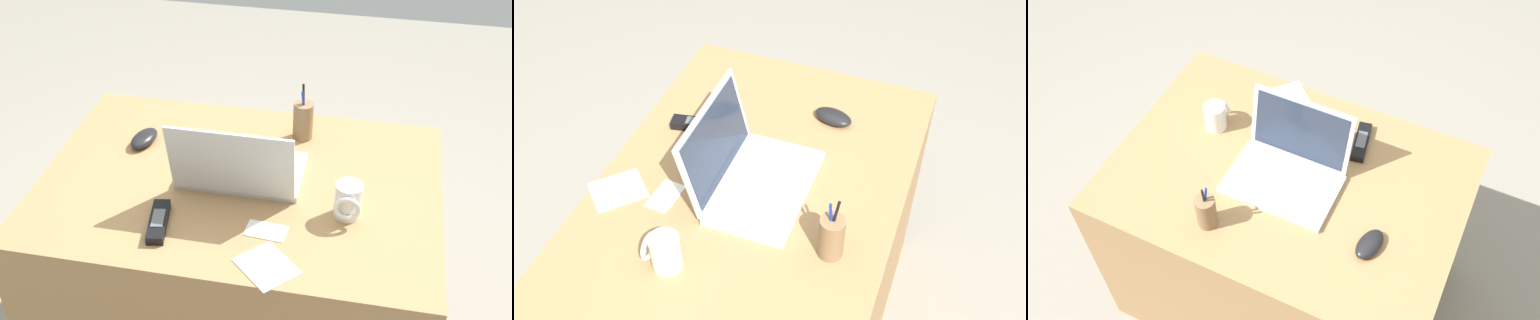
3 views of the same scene
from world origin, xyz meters
TOP-DOWN VIEW (x-y plane):
  - ground_plane at (0.00, 0.00)m, footprint 6.00×6.00m
  - desk at (0.00, 0.00)m, footprint 1.12×0.79m
  - laptop at (-0.00, 0.00)m, footprint 0.35×0.28m
  - computer_mouse at (0.32, -0.13)m, footprint 0.09×0.13m
  - coffee_mug_white at (-0.31, 0.09)m, footprint 0.07×0.08m
  - cordless_phone at (0.16, 0.23)m, footprint 0.07×0.16m
  - pen_holder at (-0.14, -0.26)m, footprint 0.06×0.06m
  - paper_note_near_laptop at (-0.14, 0.32)m, footprint 0.18×0.18m
  - paper_note_left at (-0.11, 0.20)m, footprint 0.11×0.07m

SIDE VIEW (x-z plane):
  - ground_plane at x=0.00m, z-range 0.00..0.00m
  - desk at x=0.00m, z-range 0.00..0.74m
  - paper_note_near_laptop at x=-0.14m, z-range 0.74..0.75m
  - paper_note_left at x=-0.11m, z-range 0.74..0.75m
  - cordless_phone at x=0.16m, z-range 0.74..0.77m
  - computer_mouse at x=0.32m, z-range 0.74..0.78m
  - laptop at x=0.00m, z-range 0.68..0.91m
  - coffee_mug_white at x=-0.31m, z-range 0.74..0.84m
  - pen_holder at x=-0.14m, z-range 0.71..0.89m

